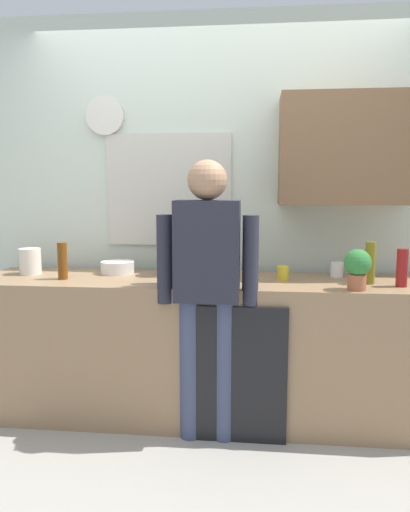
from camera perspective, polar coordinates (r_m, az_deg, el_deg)
ground_plane at (r=3.08m, az=0.24°, el=-20.13°), size 8.00×8.00×0.00m
kitchen_counter at (r=3.19m, az=0.82°, el=-10.55°), size 2.96×0.64×0.88m
dishwasher_panel at (r=2.88m, az=3.75°, el=-13.56°), size 0.56×0.02×0.79m
back_wall_assembly at (r=3.42m, az=3.17°, el=6.28°), size 4.56×0.42×2.60m
coffee_maker at (r=3.23m, az=-2.69°, el=0.43°), size 0.20×0.20×0.33m
bottle_green_wine at (r=2.92m, az=-4.13°, el=-0.32°), size 0.07×0.07×0.30m
bottle_red_vinegar at (r=3.05m, az=21.75°, el=-1.26°), size 0.06×0.06×0.22m
bottle_olive_oil at (r=3.08m, az=18.49°, el=-0.76°), size 0.06×0.06×0.25m
bottle_amber_beer at (r=3.19m, az=-16.10°, el=-0.54°), size 0.06×0.06×0.23m
cup_white_mug at (r=3.27m, az=14.96°, el=-1.50°), size 0.08×0.08×0.09m
cup_yellow_cup at (r=3.09m, az=8.97°, el=-1.95°), size 0.07×0.07×0.08m
mixing_bowl at (r=3.34m, az=-10.04°, el=-1.29°), size 0.22×0.22×0.08m
potted_plant at (r=2.86m, az=17.15°, el=-1.19°), size 0.15×0.15×0.23m
storage_canister at (r=3.45m, az=-19.49°, el=-0.58°), size 0.14×0.14×0.17m
person_at_sink at (r=2.77m, az=0.25°, el=-2.53°), size 0.57×0.22×1.60m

